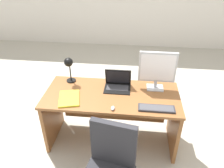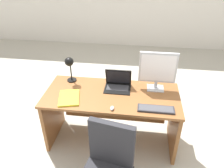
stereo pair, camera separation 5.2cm
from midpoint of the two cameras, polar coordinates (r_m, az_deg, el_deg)
name	(u,v)px [view 2 (the right image)]	position (r m, az deg, el deg)	size (l,w,h in m)	color
ground	(122,83)	(4.27, 2.95, 0.34)	(12.00, 12.00, 0.00)	#B7B2A3
desk	(112,107)	(2.79, 0.58, -6.02)	(1.59, 0.71, 0.74)	brown
monitor	(158,69)	(2.64, 12.21, 3.79)	(0.44, 0.16, 0.48)	#B7BABF
laptop	(118,82)	(2.71, 2.10, 0.51)	(0.32, 0.25, 0.23)	black
keyboard	(156,109)	(2.42, 11.84, -6.31)	(0.39, 0.13, 0.02)	#2D2D33
mouse	(112,108)	(2.37, 0.65, -6.25)	(0.04, 0.07, 0.03)	silver
desk_lamp	(70,65)	(2.79, -10.34, 4.91)	(0.12, 0.14, 0.34)	black
book	(69,98)	(2.58, -10.40, -3.53)	(0.29, 0.36, 0.02)	yellow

